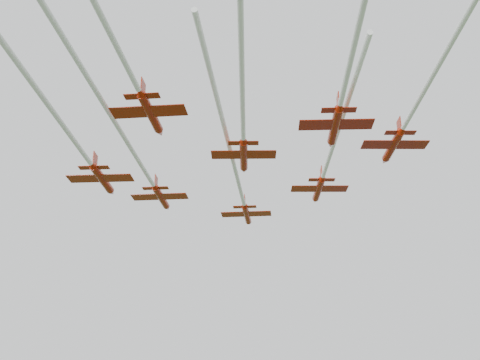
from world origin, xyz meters
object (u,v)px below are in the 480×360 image
(jet_row3_left, at_px, (79,148))
(jet_row3_mid, at_px, (243,106))
(jet_row2_right, at_px, (327,164))
(jet_row2_left, at_px, (140,164))
(jet_row3_right, at_px, (417,104))
(jet_row4_left, at_px, (106,25))
(jet_lead, at_px, (238,180))
(jet_row4_right, at_px, (353,48))

(jet_row3_left, height_order, jet_row3_mid, jet_row3_mid)
(jet_row2_right, bearing_deg, jet_row2_left, -170.63)
(jet_row2_right, xyz_separation_m, jet_row3_mid, (-4.49, -23.49, -1.57))
(jet_row3_mid, bearing_deg, jet_row3_right, 5.10)
(jet_row3_right, height_order, jet_row4_left, jet_row3_right)
(jet_lead, height_order, jet_row4_right, jet_lead)
(jet_row2_left, height_order, jet_row3_left, jet_row2_left)
(jet_row3_mid, distance_m, jet_row4_left, 20.47)
(jet_row3_left, height_order, jet_row3_right, jet_row3_right)
(jet_row2_left, bearing_deg, jet_row3_left, -127.05)
(jet_row2_right, bearing_deg, jet_row4_right, -93.48)
(jet_row2_left, height_order, jet_row4_left, jet_row2_left)
(jet_row3_left, distance_m, jet_row3_right, 42.47)
(jet_lead, bearing_deg, jet_row2_right, -25.81)
(jet_row2_right, relative_size, jet_row3_mid, 0.86)
(jet_row2_left, height_order, jet_row3_mid, jet_row3_mid)
(jet_row3_mid, relative_size, jet_row4_right, 0.90)
(jet_row2_right, distance_m, jet_row4_right, 33.73)
(jet_row2_left, bearing_deg, jet_lead, 47.48)
(jet_row3_left, bearing_deg, jet_row4_right, -31.24)
(jet_row3_left, relative_size, jet_row3_right, 1.00)
(jet_lead, relative_size, jet_row3_left, 1.34)
(jet_row2_left, bearing_deg, jet_row4_left, -81.56)
(jet_row2_right, relative_size, jet_row3_left, 0.96)
(jet_row2_right, relative_size, jet_row4_right, 0.77)
(jet_row2_right, bearing_deg, jet_row4_left, -124.38)
(jet_lead, xyz_separation_m, jet_row2_left, (-8.27, -16.47, -2.64))
(jet_row4_left, bearing_deg, jet_row3_mid, 58.28)
(jet_row3_left, height_order, jet_row4_right, jet_row4_right)
(jet_row4_left, bearing_deg, jet_row3_left, 114.84)
(jet_row2_left, xyz_separation_m, jet_row3_left, (-3.59, -9.28, -0.94))
(jet_row4_right, bearing_deg, jet_row2_left, 132.62)
(jet_lead, relative_size, jet_row4_right, 1.08)
(jet_lead, height_order, jet_row3_left, jet_lead)
(jet_row2_right, distance_m, jet_row3_right, 20.47)
(jet_row2_left, relative_size, jet_row4_right, 0.91)
(jet_row2_left, relative_size, jet_row3_mid, 1.01)
(jet_row4_right, bearing_deg, jet_row3_right, 57.40)
(jet_row2_right, distance_m, jet_row3_left, 35.73)
(jet_row3_mid, bearing_deg, jet_row3_left, 158.64)
(jet_row3_right, bearing_deg, jet_lead, 128.43)
(jet_row3_left, bearing_deg, jet_row4_left, -67.57)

